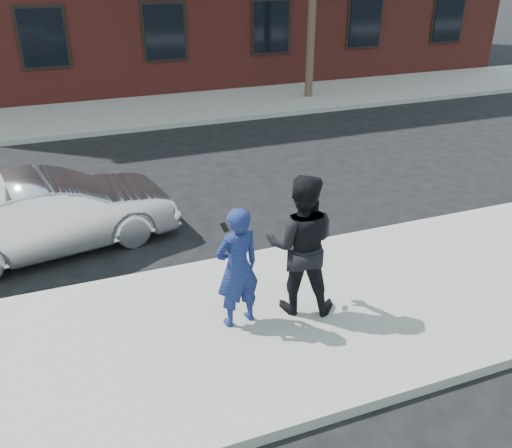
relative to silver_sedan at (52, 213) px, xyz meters
name	(u,v)px	position (x,y,z in m)	size (l,w,h in m)	color
ground	(358,297)	(4.06, -3.14, -0.67)	(100.00, 100.00, 0.00)	black
near_sidewalk	(367,302)	(4.06, -3.39, -0.59)	(50.00, 3.50, 0.15)	gray
near_curb	(312,245)	(4.06, -1.59, -0.59)	(50.00, 0.10, 0.15)	#999691
far_sidewalk	(178,108)	(4.06, 8.11, -0.59)	(50.00, 3.50, 0.15)	gray
far_curb	(193,123)	(4.06, 6.31, -0.59)	(50.00, 0.10, 0.15)	#999691
silver_sedan	(52,213)	(0.00, 0.00, 0.00)	(1.41, 4.04, 1.33)	silver
man_hoodie	(237,268)	(2.16, -3.24, 0.32)	(0.67, 0.53, 1.67)	navy
man_peacoat	(301,245)	(3.05, -3.22, 0.47)	(1.18, 1.07, 1.96)	black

